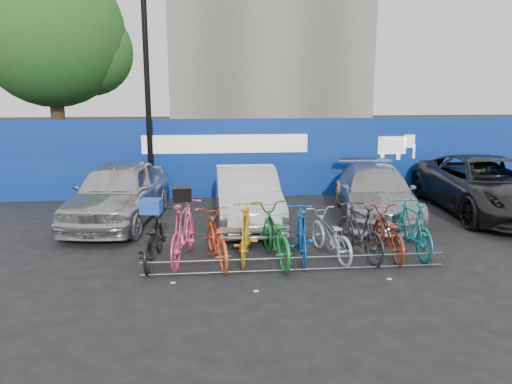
{
  "coord_description": "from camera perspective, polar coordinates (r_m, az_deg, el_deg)",
  "views": [
    {
      "loc": [
        -1.57,
        -9.14,
        3.33
      ],
      "look_at": [
        -0.47,
        2.0,
        0.97
      ],
      "focal_mm": 35.0,
      "sensor_mm": 36.0,
      "label": 1
    }
  ],
  "objects": [
    {
      "name": "ground",
      "position": [
        9.85,
        3.88,
        -7.88
      ],
      "size": [
        100.0,
        100.0,
        0.0
      ],
      "primitive_type": "plane",
      "color": "black",
      "rests_on": "ground"
    },
    {
      "name": "hoarding",
      "position": [
        15.37,
        0.29,
        3.95
      ],
      "size": [
        22.0,
        0.18,
        2.4
      ],
      "color": "navy",
      "rests_on": "ground"
    },
    {
      "name": "tree",
      "position": [
        19.97,
        -21.64,
        16.09
      ],
      "size": [
        5.4,
        5.2,
        7.8
      ],
      "color": "#382314",
      "rests_on": "ground"
    },
    {
      "name": "lamppost",
      "position": [
        14.63,
        -12.3,
        11.4
      ],
      "size": [
        0.25,
        0.5,
        6.11
      ],
      "color": "black",
      "rests_on": "ground"
    },
    {
      "name": "bike_rack",
      "position": [
        9.24,
        4.51,
        -8.18
      ],
      "size": [
        5.6,
        0.03,
        0.3
      ],
      "color": "#595B60",
      "rests_on": "ground"
    },
    {
      "name": "car_0",
      "position": [
        12.87,
        -15.47,
        -0.02
      ],
      "size": [
        2.42,
        4.72,
        1.54
      ],
      "primitive_type": "imported",
      "rotation": [
        0.0,
        0.0,
        -0.14
      ],
      "color": "#AFAEB3",
      "rests_on": "ground"
    },
    {
      "name": "car_1",
      "position": [
        12.3,
        -1.04,
        -0.5
      ],
      "size": [
        1.48,
        4.2,
        1.38
      ],
      "primitive_type": "imported",
      "rotation": [
        0.0,
        0.0,
        0.0
      ],
      "color": "silver",
      "rests_on": "ground"
    },
    {
      "name": "car_2",
      "position": [
        13.26,
        13.51,
        -0.08
      ],
      "size": [
        2.56,
        4.74,
        1.3
      ],
      "primitive_type": "imported",
      "rotation": [
        0.0,
        0.0,
        -0.17
      ],
      "color": "#9F9FA3",
      "rests_on": "ground"
    },
    {
      "name": "car_3",
      "position": [
        14.64,
        24.99,
        0.65
      ],
      "size": [
        2.86,
        5.6,
        1.51
      ],
      "primitive_type": "imported",
      "rotation": [
        0.0,
        0.0,
        -0.07
      ],
      "color": "black",
      "rests_on": "ground"
    },
    {
      "name": "bike_0",
      "position": [
        9.78,
        -11.73,
        -5.21
      ],
      "size": [
        0.78,
        1.93,
        0.99
      ],
      "primitive_type": "imported",
      "rotation": [
        0.0,
        0.0,
        3.08
      ],
      "color": "black",
      "rests_on": "ground"
    },
    {
      "name": "bike_1",
      "position": [
        9.75,
        -8.33,
        -4.46
      ],
      "size": [
        0.91,
        2.09,
        1.21
      ],
      "primitive_type": "imported",
      "rotation": [
        0.0,
        0.0,
        2.97
      ],
      "color": "#EC497F",
      "rests_on": "ground"
    },
    {
      "name": "bike_2",
      "position": [
        9.63,
        -4.57,
        -5.29
      ],
      "size": [
        0.96,
        1.95,
        0.98
      ],
      "primitive_type": "imported",
      "rotation": [
        0.0,
        0.0,
        3.31
      ],
      "color": "#D25225",
      "rests_on": "ground"
    },
    {
      "name": "bike_3",
      "position": [
        9.76,
        -1.16,
        -4.62
      ],
      "size": [
        0.8,
        1.91,
        1.11
      ],
      "primitive_type": "imported",
      "rotation": [
        0.0,
        0.0,
        2.99
      ],
      "color": "gold",
      "rests_on": "ground"
    },
    {
      "name": "bike_4",
      "position": [
        9.69,
        2.14,
        -4.84
      ],
      "size": [
        0.95,
        2.13,
        1.08
      ],
      "primitive_type": "imported",
      "rotation": [
        0.0,
        0.0,
        3.26
      ],
      "color": "#157A2C",
      "rests_on": "ground"
    },
    {
      "name": "bike_5",
      "position": [
        9.82,
        5.22,
        -4.71
      ],
      "size": [
        0.68,
        1.81,
        1.06
      ],
      "primitive_type": "imported",
      "rotation": [
        0.0,
        0.0,
        3.04
      ],
      "color": "#0E4AAA",
      "rests_on": "ground"
    },
    {
      "name": "bike_6",
      "position": [
        10.01,
        8.45,
        -4.87
      ],
      "size": [
        0.98,
        1.86,
        0.93
      ],
      "primitive_type": "imported",
      "rotation": [
        0.0,
        0.0,
        3.36
      ],
      "color": "#B9BCC0",
      "rests_on": "ground"
    },
    {
      "name": "bike_7",
      "position": [
        10.07,
        11.79,
        -4.37
      ],
      "size": [
        0.88,
        1.9,
        1.1
      ],
      "primitive_type": "imported",
      "rotation": [
        0.0,
        0.0,
        3.34
      ],
      "color": "#242527",
      "rests_on": "ground"
    },
    {
      "name": "bike_8",
      "position": [
        10.34,
        14.85,
        -4.52
      ],
      "size": [
        0.7,
        1.84,
        0.96
      ],
      "primitive_type": "imported",
      "rotation": [
        0.0,
        0.0,
        3.11
      ],
      "color": "maroon",
      "rests_on": "ground"
    },
    {
      "name": "bike_9",
      "position": [
        10.54,
        17.35,
        -3.9
      ],
      "size": [
        0.59,
        1.88,
        1.12
      ],
      "primitive_type": "imported",
      "rotation": [
        0.0,
        0.0,
        3.18
      ],
      "color": "#12757D",
      "rests_on": "ground"
    },
    {
      "name": "cargo_crate",
      "position": [
        9.61,
        -11.89,
        -1.61
      ],
      "size": [
        0.42,
        0.35,
        0.27
      ],
      "primitive_type": "cube",
      "rotation": [
        0.0,
        0.0,
        -0.16
      ],
      "color": "blue",
      "rests_on": "bike_0"
    },
    {
      "name": "cargo_topcase",
      "position": [
        9.57,
        -8.46,
        -0.22
      ],
      "size": [
        0.37,
        0.34,
        0.26
      ],
      "primitive_type": "cube",
      "rotation": [
        0.0,
        0.0,
        0.06
      ],
      "color": "black",
      "rests_on": "bike_1"
    }
  ]
}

